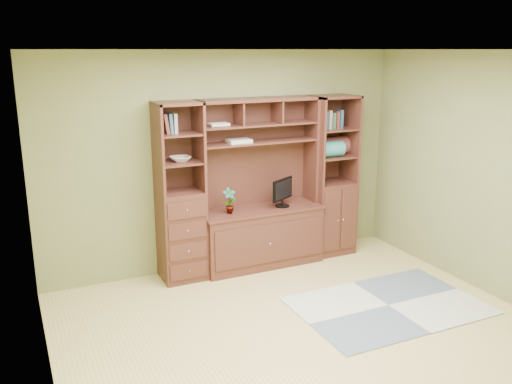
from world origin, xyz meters
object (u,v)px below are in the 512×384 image
center_hutch (261,185)px  right_tower (332,176)px  monitor (282,187)px  left_tower (180,193)px

center_hutch → right_tower: same height
right_tower → center_hutch: bearing=-177.8°
right_tower → monitor: bearing=-174.3°
left_tower → right_tower: size_ratio=1.00×
left_tower → right_tower: same height
center_hutch → monitor: center_hutch is taller
monitor → center_hutch: bearing=142.8°
center_hutch → right_tower: size_ratio=1.00×
monitor → left_tower: bearing=146.8°
left_tower → monitor: 1.27m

